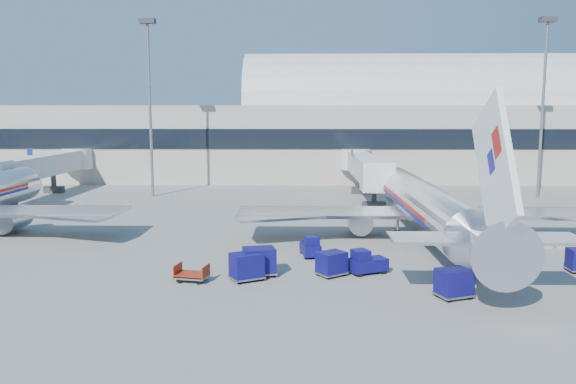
{
  "coord_description": "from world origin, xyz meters",
  "views": [
    {
      "loc": [
        -0.74,
        -42.4,
        10.55
      ],
      "look_at": [
        -1.76,
        6.0,
        3.91
      ],
      "focal_mm": 35.0,
      "sensor_mm": 36.0,
      "label": 1
    }
  ],
  "objects_px": {
    "barrier_mid": "(575,242)",
    "cart_train_a": "(332,263)",
    "tug_lead": "(366,262)",
    "mast_east": "(544,81)",
    "airliner_main": "(427,206)",
    "mast_west": "(149,82)",
    "jetbridge_near": "(364,166)",
    "barrier_near": "(533,242)",
    "cart_train_c": "(247,266)",
    "jetbridge_mid": "(45,166)",
    "cart_solo_near": "(454,283)",
    "tug_right": "(505,261)",
    "tug_left": "(310,247)",
    "cart_train_b": "(259,261)",
    "cart_open_red": "(192,276)"
  },
  "relations": [
    {
      "from": "cart_train_a",
      "to": "cart_train_b",
      "type": "bearing_deg",
      "value": 145.13
    },
    {
      "from": "mast_west",
      "to": "tug_lead",
      "type": "xyz_separation_m",
      "value": [
        23.74,
        -35.71,
        -14.03
      ]
    },
    {
      "from": "mast_east",
      "to": "tug_left",
      "type": "height_order",
      "value": "mast_east"
    },
    {
      "from": "jetbridge_near",
      "to": "tug_left",
      "type": "xyz_separation_m",
      "value": [
        -7.53,
        -32.0,
        -3.19
      ]
    },
    {
      "from": "jetbridge_near",
      "to": "jetbridge_mid",
      "type": "xyz_separation_m",
      "value": [
        -42.0,
        0.0,
        0.0
      ]
    },
    {
      "from": "jetbridge_near",
      "to": "mast_east",
      "type": "bearing_deg",
      "value": -2.07
    },
    {
      "from": "tug_right",
      "to": "cart_train_b",
      "type": "relative_size",
      "value": 1.03
    },
    {
      "from": "mast_west",
      "to": "airliner_main",
      "type": "bearing_deg",
      "value": -40.36
    },
    {
      "from": "tug_lead",
      "to": "cart_open_red",
      "type": "xyz_separation_m",
      "value": [
        -11.33,
        -2.07,
        -0.37
      ]
    },
    {
      "from": "cart_open_red",
      "to": "barrier_mid",
      "type": "bearing_deg",
      "value": 29.88
    },
    {
      "from": "barrier_near",
      "to": "cart_solo_near",
      "type": "height_order",
      "value": "cart_solo_near"
    },
    {
      "from": "jetbridge_mid",
      "to": "barrier_near",
      "type": "xyz_separation_m",
      "value": [
        52.4,
        -28.81,
        -3.48
      ]
    },
    {
      "from": "barrier_near",
      "to": "airliner_main",
      "type": "bearing_deg",
      "value": 162.61
    },
    {
      "from": "tug_lead",
      "to": "cart_train_a",
      "type": "relative_size",
      "value": 1.24
    },
    {
      "from": "mast_east",
      "to": "cart_train_b",
      "type": "bearing_deg",
      "value": -132.51
    },
    {
      "from": "airliner_main",
      "to": "cart_train_b",
      "type": "relative_size",
      "value": 15.03
    },
    {
      "from": "jetbridge_mid",
      "to": "mast_east",
      "type": "relative_size",
      "value": 1.22
    },
    {
      "from": "cart_train_c",
      "to": "tug_left",
      "type": "bearing_deg",
      "value": 27.41
    },
    {
      "from": "cart_train_a",
      "to": "cart_open_red",
      "type": "xyz_separation_m",
      "value": [
        -8.98,
        -1.45,
        -0.48
      ]
    },
    {
      "from": "jetbridge_near",
      "to": "jetbridge_mid",
      "type": "height_order",
      "value": "same"
    },
    {
      "from": "barrier_near",
      "to": "cart_train_c",
      "type": "height_order",
      "value": "cart_train_c"
    },
    {
      "from": "mast_east",
      "to": "cart_train_a",
      "type": "height_order",
      "value": "mast_east"
    },
    {
      "from": "tug_left",
      "to": "barrier_near",
      "type": "bearing_deg",
      "value": -89.96
    },
    {
      "from": "jetbridge_near",
      "to": "barrier_mid",
      "type": "xyz_separation_m",
      "value": [
        13.7,
        -28.81,
        -3.48
      ]
    },
    {
      "from": "jetbridge_mid",
      "to": "tug_left",
      "type": "distance_m",
      "value": 47.15
    },
    {
      "from": "tug_lead",
      "to": "mast_east",
      "type": "bearing_deg",
      "value": 30.37
    },
    {
      "from": "airliner_main",
      "to": "jetbridge_near",
      "type": "bearing_deg",
      "value": 95.22
    },
    {
      "from": "jetbridge_mid",
      "to": "cart_train_c",
      "type": "relative_size",
      "value": 10.96
    },
    {
      "from": "barrier_near",
      "to": "cart_train_b",
      "type": "relative_size",
      "value": 1.21
    },
    {
      "from": "cart_solo_near",
      "to": "cart_train_b",
      "type": "bearing_deg",
      "value": 138.23
    },
    {
      "from": "tug_left",
      "to": "jetbridge_mid",
      "type": "bearing_deg",
      "value": 37.07
    },
    {
      "from": "barrier_mid",
      "to": "cart_train_a",
      "type": "relative_size",
      "value": 1.3
    },
    {
      "from": "jetbridge_near",
      "to": "mast_west",
      "type": "bearing_deg",
      "value": -178.32
    },
    {
      "from": "jetbridge_near",
      "to": "jetbridge_mid",
      "type": "relative_size",
      "value": 1.0
    },
    {
      "from": "jetbridge_mid",
      "to": "mast_west",
      "type": "height_order",
      "value": "mast_west"
    },
    {
      "from": "mast_west",
      "to": "mast_east",
      "type": "distance_m",
      "value": 50.0
    },
    {
      "from": "jetbridge_mid",
      "to": "cart_train_b",
      "type": "distance_m",
      "value": 48.55
    },
    {
      "from": "tug_lead",
      "to": "cart_open_red",
      "type": "distance_m",
      "value": 11.53
    },
    {
      "from": "barrier_mid",
      "to": "cart_solo_near",
      "type": "distance_m",
      "value": 18.24
    },
    {
      "from": "jetbridge_near",
      "to": "tug_lead",
      "type": "distance_m",
      "value": 36.86
    },
    {
      "from": "cart_solo_near",
      "to": "tug_right",
      "type": "bearing_deg",
      "value": 27.26
    },
    {
      "from": "cart_solo_near",
      "to": "jetbridge_near",
      "type": "bearing_deg",
      "value": 69.33
    },
    {
      "from": "cart_train_a",
      "to": "jetbridge_near",
      "type": "bearing_deg",
      "value": 44.48
    },
    {
      "from": "jetbridge_mid",
      "to": "cart_train_a",
      "type": "height_order",
      "value": "jetbridge_mid"
    },
    {
      "from": "airliner_main",
      "to": "mast_west",
      "type": "xyz_separation_m",
      "value": [
        -30.0,
        25.49,
        11.87
      ]
    },
    {
      "from": "barrier_mid",
      "to": "cart_solo_near",
      "type": "height_order",
      "value": "cart_solo_near"
    },
    {
      "from": "barrier_mid",
      "to": "tug_lead",
      "type": "bearing_deg",
      "value": -156.29
    },
    {
      "from": "jetbridge_near",
      "to": "mast_east",
      "type": "distance_m",
      "value": 24.91
    },
    {
      "from": "jetbridge_mid",
      "to": "cart_train_a",
      "type": "bearing_deg",
      "value": -46.07
    },
    {
      "from": "barrier_near",
      "to": "tug_right",
      "type": "xyz_separation_m",
      "value": [
        -4.73,
        -6.95,
        0.25
      ]
    }
  ]
}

